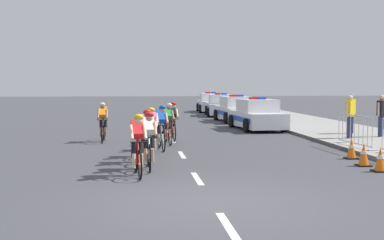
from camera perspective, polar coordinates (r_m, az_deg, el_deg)
name	(u,v)px	position (r m, az deg, el deg)	size (l,w,h in m)	color
ground_plane	(212,202)	(9.70, 2.29, -9.22)	(160.00, 160.00, 0.00)	#424247
sidewalk_slab	(329,129)	(25.18, 15.17, -0.97)	(4.66, 60.00, 0.12)	gray
kerb_edge	(283,129)	(24.45, 10.26, -1.03)	(0.16, 60.00, 0.13)	#9E9E99
lane_markings_centre	(173,141)	(19.87, -2.19, -2.33)	(0.14, 25.60, 0.01)	white
cyclist_lead	(138,144)	(12.24, -6.16, -2.71)	(0.45, 1.72, 1.56)	black
cyclist_second	(149,140)	(13.18, -4.88, -2.21)	(0.42, 1.72, 1.56)	black
cyclist_third	(147,135)	(14.33, -5.15, -1.71)	(0.43, 1.72, 1.56)	black
cyclist_fourth	(152,131)	(15.46, -4.58, -1.28)	(0.44, 1.72, 1.56)	black
cyclist_fifth	(161,127)	(16.99, -3.49, -0.78)	(0.45, 1.72, 1.56)	black
cyclist_sixth	(168,123)	(18.64, -2.75, -0.34)	(0.45, 1.72, 1.56)	black
cyclist_seventh	(103,122)	(19.64, -10.02, -0.17)	(0.42, 1.72, 1.56)	black
cyclist_eighth	(172,121)	(19.86, -2.23, -0.07)	(0.44, 1.72, 1.56)	black
police_car_nearest	(257,116)	(24.76, 7.32, 0.49)	(2.22, 4.51, 1.59)	white
police_car_second	(236,110)	(29.78, 4.99, 1.12)	(2.18, 4.49, 1.59)	white
police_car_third	(221,106)	(35.12, 3.24, 1.58)	(2.29, 4.54, 1.59)	silver
police_car_furthest	(210,103)	(39.82, 2.10, 1.89)	(2.16, 4.48, 1.59)	white
crowd_barrier_rear	(355,131)	(17.82, 17.88, -1.20)	(0.63, 2.32, 1.07)	#B7BABF
traffic_cone_near	(364,155)	(14.50, 18.83, -3.74)	(0.36, 0.36, 0.64)	black
traffic_cone_mid	(352,148)	(15.77, 17.58, -3.09)	(0.36, 0.36, 0.64)	black
traffic_cone_far	(380,160)	(13.72, 20.49, -4.21)	(0.36, 0.36, 0.64)	black
spectator_closest	(381,113)	(21.47, 20.59, 0.78)	(0.47, 0.39, 1.68)	#23284C
spectator_middle	(350,113)	(20.50, 17.41, 0.71)	(0.45, 0.40, 1.68)	#23284C
spectator_back	(351,111)	(22.46, 17.56, 0.99)	(0.43, 0.41, 1.68)	#23284C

